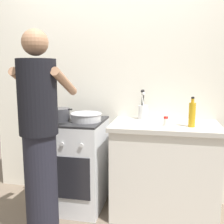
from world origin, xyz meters
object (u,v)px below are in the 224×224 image
(spice_bottle, at_px, (166,121))
(oil_bottle, at_px, (192,114))
(stove_range, at_px, (74,163))
(pot, at_px, (59,114))
(person, at_px, (40,139))
(mixing_bowl, at_px, (86,117))
(utensil_crock, at_px, (143,111))

(spice_bottle, distance_m, oil_bottle, 0.23)
(spice_bottle, bearing_deg, oil_bottle, -1.81)
(stove_range, relative_size, spice_bottle, 10.90)
(pot, height_order, person, person)
(pot, distance_m, oil_bottle, 1.27)
(mixing_bowl, bearing_deg, spice_bottle, -4.20)
(mixing_bowl, xyz_separation_m, oil_bottle, (0.99, -0.06, 0.07))
(pot, bearing_deg, spice_bottle, -2.51)
(stove_range, distance_m, pot, 0.53)
(mixing_bowl, relative_size, spice_bottle, 3.74)
(pot, bearing_deg, person, -82.85)
(pot, bearing_deg, stove_range, 12.58)
(pot, height_order, utensil_crock, utensil_crock)
(pot, distance_m, utensil_crock, 0.85)
(utensil_crock, distance_m, spice_bottle, 0.36)
(mixing_bowl, height_order, oil_bottle, oil_bottle)
(utensil_crock, bearing_deg, person, -133.38)
(person, bearing_deg, pot, 97.15)
(utensil_crock, distance_m, person, 1.09)
(mixing_bowl, xyz_separation_m, person, (-0.21, -0.57, -0.08))
(mixing_bowl, bearing_deg, utensil_crock, 22.55)
(oil_bottle, bearing_deg, stove_range, 175.74)
(spice_bottle, relative_size, oil_bottle, 0.31)
(utensil_crock, xyz_separation_m, spice_bottle, (0.23, -0.28, -0.05))
(pot, distance_m, person, 0.57)
(stove_range, relative_size, oil_bottle, 3.38)
(oil_bottle, relative_size, person, 0.16)
(spice_bottle, bearing_deg, mixing_bowl, 175.80)
(mixing_bowl, distance_m, spice_bottle, 0.77)
(stove_range, bearing_deg, spice_bottle, -4.87)
(mixing_bowl, xyz_separation_m, spice_bottle, (0.77, -0.06, -0.00))
(pot, distance_m, mixing_bowl, 0.28)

